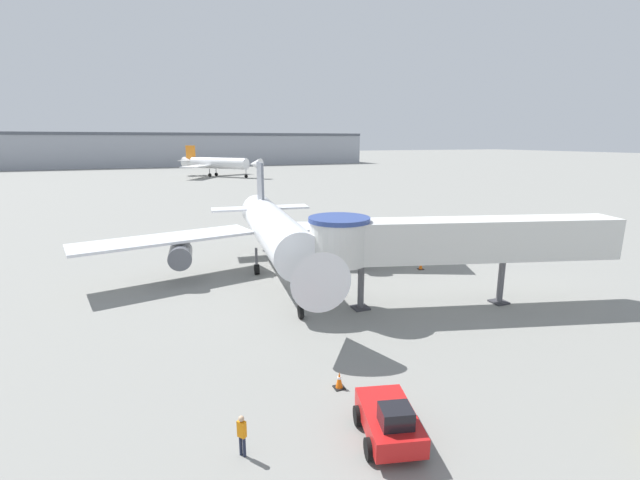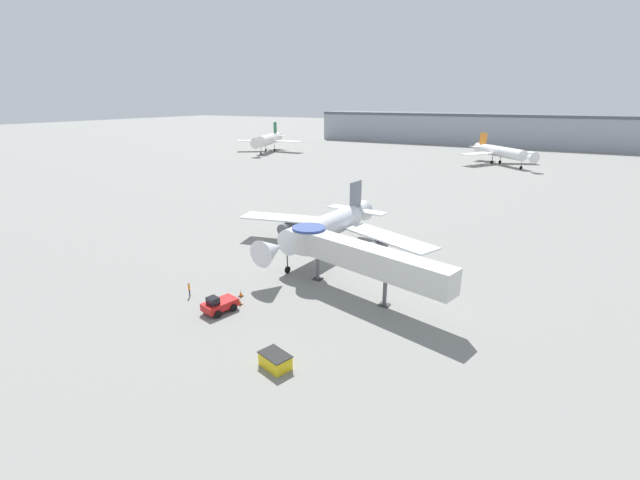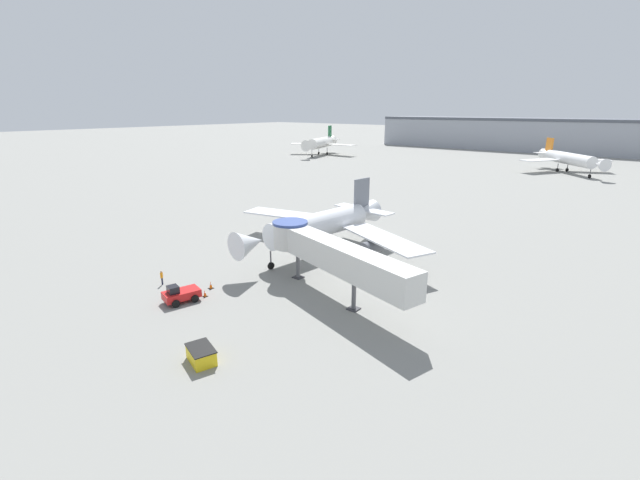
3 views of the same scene
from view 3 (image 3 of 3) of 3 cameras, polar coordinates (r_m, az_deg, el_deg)
The scene contains 12 objects.
ground_plane at distance 57.48m, azimuth 1.96°, elevation -2.12°, with size 800.00×800.00×0.00m, color gray.
main_airplane at distance 57.55m, azimuth 0.23°, elevation 2.01°, with size 32.42×25.10×9.27m.
jet_bridge at distance 44.20m, azimuth 0.98°, elevation -1.58°, with size 21.13×8.53×6.47m.
pushback_tug_red at distance 46.21m, azimuth -18.09°, elevation -6.87°, with size 2.90×3.93×1.89m.
service_container_yellow at distance 35.66m, azimuth -15.55°, elevation -14.52°, with size 3.09×2.51×1.26m.
traffic_cone_starboard_wing at distance 49.95m, azimuth 9.94°, elevation -4.95°, with size 0.50×0.50×0.82m.
traffic_cone_near_nose at distance 48.67m, azimuth -14.37°, elevation -5.85°, with size 0.51×0.51×0.83m.
traffic_cone_apron_front at distance 46.86m, azimuth -15.09°, elevation -6.90°, with size 0.45×0.45×0.74m.
ground_crew_marshaller at distance 51.14m, azimuth -20.36°, elevation -4.60°, with size 0.34×0.36×1.66m.
background_jet_orange_tail at distance 152.09m, azimuth 30.17°, elevation 9.38°, with size 24.39×25.47×9.71m.
background_jet_green_tail at distance 182.60m, azimuth 0.18°, elevation 12.84°, with size 27.95×30.01×11.63m.
terminal_building at distance 221.25m, azimuth 30.92°, elevation 11.81°, with size 177.39×23.98×14.56m.
Camera 3 is at (32.56, -43.38, 19.02)m, focal length 24.00 mm.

